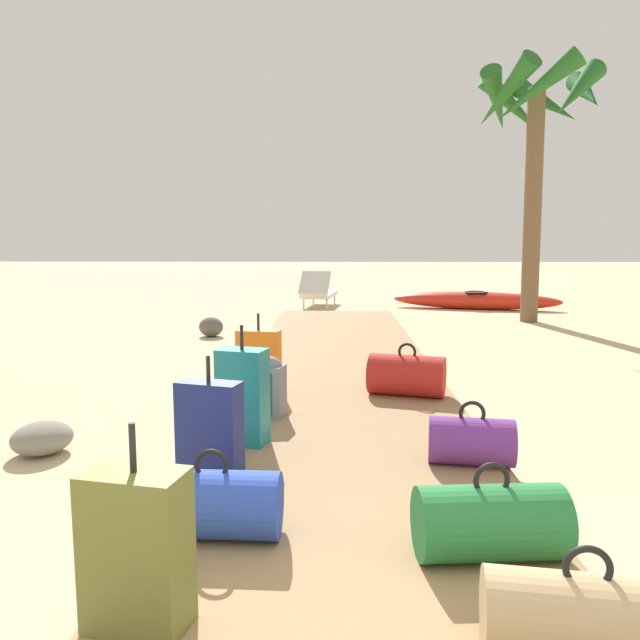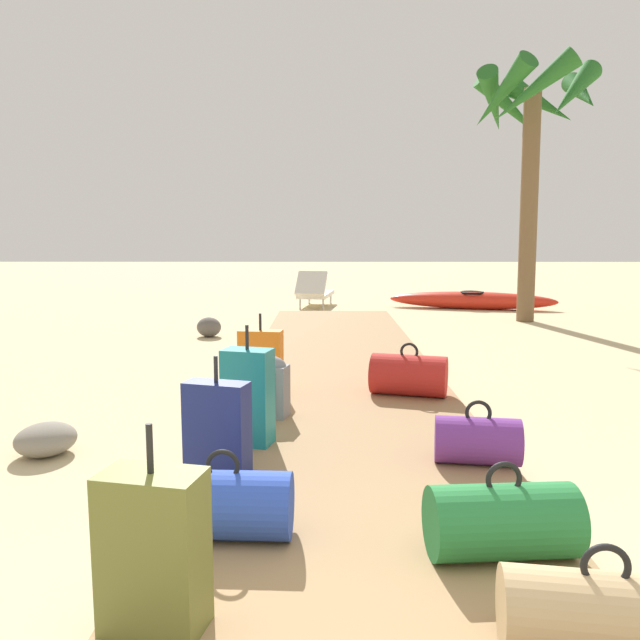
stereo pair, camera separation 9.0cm
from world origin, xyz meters
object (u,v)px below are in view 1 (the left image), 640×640
(suitcase_navy, at_px, (210,431))
(lounge_chair, at_px, (318,292))
(duffel_bag_blue, at_px, (212,504))
(backpack_grey, at_px, (263,384))
(duffel_bag_tan, at_px, (585,618))
(kayak, at_px, (476,300))
(suitcase_orange, at_px, (259,361))
(duffel_bag_purple, at_px, (471,441))
(suitcase_olive, at_px, (137,550))
(palm_tree_far_right, at_px, (536,121))
(duffel_bag_green, at_px, (490,522))
(duffel_bag_red, at_px, (407,375))
(suitcase_teal, at_px, (243,396))

(suitcase_navy, distance_m, lounge_chair, 9.59)
(duffel_bag_blue, height_order, backpack_grey, backpack_grey)
(suitcase_navy, bearing_deg, lounge_chair, 87.42)
(duffel_bag_tan, height_order, kayak, duffel_bag_tan)
(suitcase_orange, height_order, duffel_bag_blue, suitcase_orange)
(duffel_bag_blue, bearing_deg, duffel_bag_tan, -30.85)
(suitcase_navy, bearing_deg, duffel_bag_purple, 10.17)
(suitcase_olive, xyz_separation_m, duffel_bag_purple, (1.58, 1.67, -0.15))
(duffel_bag_tan, distance_m, palm_tree_far_right, 9.92)
(suitcase_navy, height_order, duffel_bag_green, suitcase_navy)
(duffel_bag_purple, xyz_separation_m, backpack_grey, (-1.41, 1.03, 0.11))
(kayak, bearing_deg, suitcase_orange, -116.65)
(backpack_grey, bearing_deg, duffel_bag_tan, -63.98)
(suitcase_olive, xyz_separation_m, duffel_bag_blue, (0.14, 0.70, -0.13))
(duffel_bag_red, height_order, palm_tree_far_right, palm_tree_far_right)
(suitcase_orange, bearing_deg, suitcase_navy, -91.25)
(suitcase_olive, height_order, suitcase_teal, suitcase_teal)
(suitcase_olive, bearing_deg, duffel_bag_green, 20.24)
(suitcase_orange, xyz_separation_m, suitcase_navy, (-0.05, -2.07, 0.01))
(duffel_bag_tan, bearing_deg, duffel_bag_green, 102.65)
(duffel_bag_blue, relative_size, lounge_chair, 0.41)
(kayak, bearing_deg, duffel_bag_purple, -103.02)
(suitcase_olive, distance_m, duffel_bag_purple, 2.30)
(palm_tree_far_right, bearing_deg, suitcase_olive, -115.13)
(suitcase_navy, distance_m, palm_tree_far_right, 9.09)
(duffel_bag_tan, height_order, backpack_grey, backpack_grey)
(duffel_bag_blue, relative_size, duffel_bag_purple, 1.17)
(duffel_bag_green, xyz_separation_m, palm_tree_far_right, (2.75, 8.35, 3.17))
(suitcase_olive, distance_m, lounge_chair, 10.97)
(suitcase_orange, relative_size, duffel_bag_blue, 1.10)
(duffel_bag_green, bearing_deg, kayak, 77.49)
(duffel_bag_tan, relative_size, palm_tree_far_right, 0.16)
(palm_tree_far_right, distance_m, lounge_chair, 5.28)
(palm_tree_far_right, bearing_deg, kayak, 105.53)
(suitcase_teal, bearing_deg, duffel_bag_tan, -56.37)
(duffel_bag_tan, xyz_separation_m, duffel_bag_blue, (-1.42, 0.85, 0.01))
(duffel_bag_red, distance_m, duffel_bag_blue, 2.95)
(suitcase_olive, distance_m, duffel_bag_green, 1.50)
(duffel_bag_green, bearing_deg, suitcase_teal, 130.64)
(duffel_bag_tan, distance_m, duffel_bag_red, 3.52)
(suitcase_teal, bearing_deg, suitcase_orange, 92.20)
(duffel_bag_purple, relative_size, palm_tree_far_right, 0.13)
(suitcase_olive, relative_size, kayak, 0.23)
(backpack_grey, bearing_deg, duffel_bag_blue, -90.75)
(duffel_bag_red, relative_size, backpack_grey, 1.50)
(backpack_grey, xyz_separation_m, palm_tree_far_right, (3.99, 6.17, 3.08))
(suitcase_olive, xyz_separation_m, suitcase_teal, (0.09, 2.05, 0.03))
(suitcase_navy, relative_size, duffel_bag_purple, 1.32)
(suitcase_orange, distance_m, kayak, 8.07)
(lounge_chair, relative_size, kayak, 0.48)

